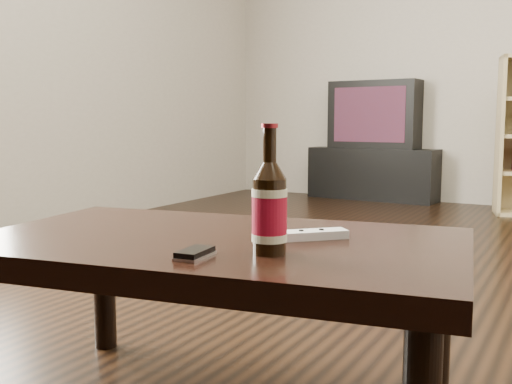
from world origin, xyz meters
The scene contains 7 objects.
floor centered at (0.00, 0.00, -0.01)m, with size 5.00×6.00×0.01m, color black.
tv_stand centered at (-1.19, 3.02, 0.22)m, with size 1.08×0.54×0.43m, color black.
tv centered at (-1.19, 3.02, 0.71)m, with size 0.78×0.52×0.56m.
coffee_table centered at (-0.33, -0.87, 0.35)m, with size 1.16×0.79×0.40m.
beer_bottle centered at (-0.15, -0.96, 0.49)m, with size 0.08×0.08×0.25m.
phone centered at (-0.26, -1.06, 0.41)m, with size 0.06×0.10×0.02m.
remote centered at (-0.14, -0.79, 0.41)m, with size 0.15×0.15×0.02m.
Camera 1 is at (0.39, -1.98, 0.66)m, focal length 42.00 mm.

